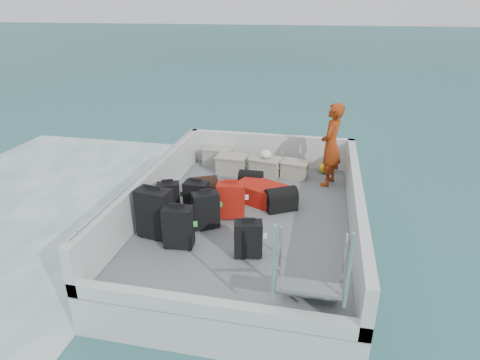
% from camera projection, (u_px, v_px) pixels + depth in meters
% --- Properties ---
extents(ground, '(160.00, 160.00, 0.00)m').
position_uv_depth(ground, '(248.00, 246.00, 7.09)').
color(ground, '#16454F').
rests_on(ground, ground).
extents(wake_foam, '(10.00, 10.00, 0.00)m').
position_uv_depth(wake_foam, '(12.00, 219.00, 7.99)').
color(wake_foam, white).
rests_on(wake_foam, ground).
extents(ferry_hull, '(3.60, 5.00, 0.60)m').
position_uv_depth(ferry_hull, '(249.00, 232.00, 6.97)').
color(ferry_hull, silver).
rests_on(ferry_hull, ground).
extents(deck, '(3.30, 4.70, 0.02)m').
position_uv_depth(deck, '(249.00, 216.00, 6.84)').
color(deck, slate).
rests_on(deck, ferry_hull).
extents(deck_fittings, '(3.60, 5.00, 0.90)m').
position_uv_depth(deck_fittings, '(267.00, 207.00, 6.33)').
color(deck_fittings, silver).
rests_on(deck_fittings, deck).
extents(suitcase_0, '(0.56, 0.37, 0.80)m').
position_uv_depth(suitcase_0, '(155.00, 214.00, 6.07)').
color(suitcase_0, black).
rests_on(suitcase_0, deck).
extents(suitcase_1, '(0.43, 0.33, 0.57)m').
position_uv_depth(suitcase_1, '(169.00, 198.00, 6.80)').
color(suitcase_1, black).
rests_on(suitcase_1, deck).
extents(suitcase_2, '(0.41, 0.26, 0.58)m').
position_uv_depth(suitcase_2, '(197.00, 198.00, 6.79)').
color(suitcase_2, black).
rests_on(suitcase_2, deck).
extents(suitcase_3, '(0.45, 0.29, 0.65)m').
position_uv_depth(suitcase_3, '(179.00, 228.00, 5.83)').
color(suitcase_3, black).
rests_on(suitcase_3, deck).
extents(suitcase_4, '(0.48, 0.42, 0.61)m').
position_uv_depth(suitcase_4, '(206.00, 211.00, 6.36)').
color(suitcase_4, black).
rests_on(suitcase_4, deck).
extents(suitcase_5, '(0.48, 0.33, 0.62)m').
position_uv_depth(suitcase_5, '(231.00, 201.00, 6.66)').
color(suitcase_5, '#B6180E').
rests_on(suitcase_5, deck).
extents(suitcase_6, '(0.43, 0.31, 0.55)m').
position_uv_depth(suitcase_6, '(248.00, 239.00, 5.64)').
color(suitcase_6, black).
rests_on(suitcase_6, deck).
extents(suitcase_8, '(1.01, 0.86, 0.34)m').
position_uv_depth(suitcase_8, '(260.00, 193.00, 7.27)').
color(suitcase_8, '#B6180E').
rests_on(suitcase_8, deck).
extents(duffel_0, '(0.60, 0.50, 0.32)m').
position_uv_depth(duffel_0, '(203.00, 190.00, 7.41)').
color(duffel_0, black).
rests_on(duffel_0, deck).
extents(duffel_1, '(0.45, 0.31, 0.32)m').
position_uv_depth(duffel_1, '(251.00, 183.00, 7.68)').
color(duffel_1, black).
rests_on(duffel_1, deck).
extents(duffel_2, '(0.62, 0.53, 0.32)m').
position_uv_depth(duffel_2, '(281.00, 201.00, 6.98)').
color(duffel_2, black).
rests_on(duffel_2, deck).
extents(crate_0, '(0.63, 0.45, 0.37)m').
position_uv_depth(crate_0, '(219.00, 157.00, 8.94)').
color(crate_0, '#A39D8E').
rests_on(crate_0, deck).
extents(crate_1, '(0.61, 0.44, 0.36)m').
position_uv_depth(crate_1, '(232.00, 165.00, 8.49)').
color(crate_1, '#A39D8E').
rests_on(crate_1, deck).
extents(crate_2, '(0.65, 0.50, 0.35)m').
position_uv_depth(crate_2, '(265.00, 167.00, 8.38)').
color(crate_2, '#A39D8E').
rests_on(crate_2, deck).
extents(crate_3, '(0.58, 0.45, 0.31)m').
position_uv_depth(crate_3, '(295.00, 170.00, 8.31)').
color(crate_3, '#A39D8E').
rests_on(crate_3, deck).
extents(yellow_bag, '(0.28, 0.26, 0.22)m').
position_uv_depth(yellow_bag, '(325.00, 168.00, 8.53)').
color(yellow_bag, yellow).
rests_on(yellow_bag, deck).
extents(white_bag, '(0.24, 0.24, 0.18)m').
position_uv_depth(white_bag, '(266.00, 155.00, 8.27)').
color(white_bag, white).
rests_on(white_bag, crate_2).
extents(passenger, '(0.54, 0.69, 1.63)m').
position_uv_depth(passenger, '(331.00, 145.00, 7.72)').
color(passenger, '#CE4513').
rests_on(passenger, deck).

